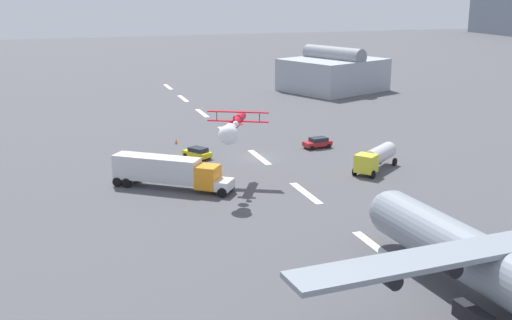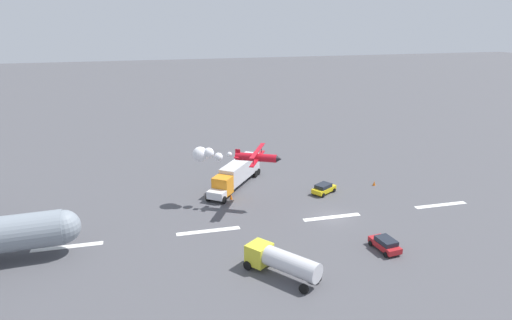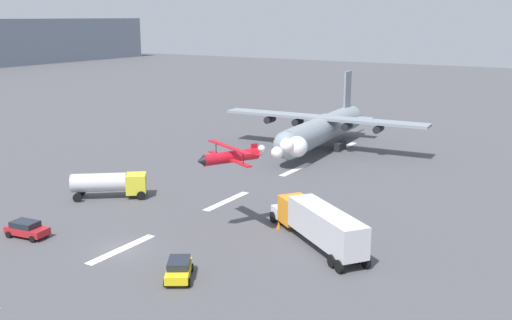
% 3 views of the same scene
% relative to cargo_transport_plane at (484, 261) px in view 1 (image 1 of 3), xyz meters
% --- Properties ---
extents(ground_plane, '(440.00, 440.00, 0.00)m').
position_rel_cargo_transport_plane_xyz_m(ground_plane, '(-45.07, -2.16, -3.38)').
color(ground_plane, '#4C4C51').
rests_on(ground_plane, ground).
extents(runway_stripe_0, '(8.00, 0.90, 0.01)m').
position_rel_cargo_transport_plane_xyz_m(runway_stripe_0, '(-111.49, -2.16, -3.37)').
color(runway_stripe_0, white).
rests_on(runway_stripe_0, ground).
extents(runway_stripe_1, '(8.00, 0.90, 0.01)m').
position_rel_cargo_transport_plane_xyz_m(runway_stripe_1, '(-94.88, -2.16, -3.37)').
color(runway_stripe_1, white).
rests_on(runway_stripe_1, ground).
extents(runway_stripe_2, '(8.00, 0.90, 0.01)m').
position_rel_cargo_transport_plane_xyz_m(runway_stripe_2, '(-78.28, -2.16, -3.37)').
color(runway_stripe_2, white).
rests_on(runway_stripe_2, ground).
extents(runway_stripe_3, '(8.00, 0.90, 0.01)m').
position_rel_cargo_transport_plane_xyz_m(runway_stripe_3, '(-61.67, -2.16, -3.37)').
color(runway_stripe_3, white).
rests_on(runway_stripe_3, ground).
extents(runway_stripe_4, '(8.00, 0.90, 0.01)m').
position_rel_cargo_transport_plane_xyz_m(runway_stripe_4, '(-45.07, -2.16, -3.37)').
color(runway_stripe_4, white).
rests_on(runway_stripe_4, ground).
extents(runway_stripe_5, '(8.00, 0.90, 0.01)m').
position_rel_cargo_transport_plane_xyz_m(runway_stripe_5, '(-28.46, -2.16, -3.37)').
color(runway_stripe_5, white).
rests_on(runway_stripe_5, ground).
extents(runway_stripe_6, '(8.00, 0.90, 0.01)m').
position_rel_cargo_transport_plane_xyz_m(runway_stripe_6, '(-11.85, -2.16, -3.37)').
color(runway_stripe_6, white).
rests_on(runway_stripe_6, ground).
extents(cargo_transport_plane, '(28.28, 32.34, 11.22)m').
position_rel_cargo_transport_plane_xyz_m(cargo_transport_plane, '(0.00, 0.00, 0.00)').
color(cargo_transport_plane, gray).
rests_on(cargo_transport_plane, ground).
extents(stunt_biplane_red, '(11.63, 7.79, 2.13)m').
position_rel_cargo_transport_plane_xyz_m(stunt_biplane_red, '(-31.92, -9.73, 3.99)').
color(stunt_biplane_red, red).
extents(semi_truck_orange, '(10.72, 13.16, 3.70)m').
position_rel_cargo_transport_plane_xyz_m(semi_truck_orange, '(-35.07, -16.60, -1.25)').
color(semi_truck_orange, silver).
rests_on(semi_truck_orange, ground).
extents(fuel_tanker_truck, '(7.08, 8.02, 2.90)m').
position_rel_cargo_transport_plane_xyz_m(fuel_tanker_truck, '(-34.31, 9.81, -1.64)').
color(fuel_tanker_truck, yellow).
rests_on(fuel_tanker_truck, ground).
extents(followme_car_yellow, '(4.35, 3.67, 1.52)m').
position_rel_cargo_transport_plane_xyz_m(followme_car_yellow, '(-47.19, -10.32, -2.57)').
color(followme_car_yellow, yellow).
rests_on(followme_car_yellow, ground).
extents(airport_staff_sedan, '(2.47, 4.27, 1.52)m').
position_rel_cargo_transport_plane_xyz_m(airport_staff_sedan, '(-47.45, 7.56, -2.57)').
color(airport_staff_sedan, '#B21E23').
rests_on(airport_staff_sedan, ground).
extents(hangar_building, '(23.00, 24.60, 9.74)m').
position_rel_cargo_transport_plane_xyz_m(hangar_building, '(-94.91, 31.83, 0.51)').
color(hangar_building, '#9EA3AD').
rests_on(hangar_building, ground).
extents(traffic_cone_near, '(0.44, 0.44, 0.75)m').
position_rel_cargo_transport_plane_xyz_m(traffic_cone_near, '(-56.18, -11.45, -3.00)').
color(traffic_cone_near, orange).
rests_on(traffic_cone_near, ground).
extents(traffic_cone_far, '(0.44, 0.44, 0.75)m').
position_rel_cargo_transport_plane_xyz_m(traffic_cone_far, '(-33.18, -11.48, -3.00)').
color(traffic_cone_far, orange).
rests_on(traffic_cone_far, ground).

